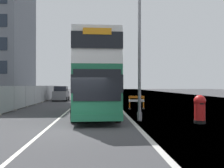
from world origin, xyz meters
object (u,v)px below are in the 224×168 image
car_receding_mid (97,92)px  lamppost_foreground (139,55)px  roadworks_barrier (137,101)px  double_decker_bus (95,77)px  red_pillar_postbox (200,108)px  car_oncoming_near (61,94)px

car_receding_mid → lamppost_foreground: bearing=-84.9°
roadworks_barrier → car_receding_mid: bearing=99.3°
double_decker_bus → car_receding_mid: double_decker_bus is taller
double_decker_bus → car_receding_mid: 26.94m
roadworks_barrier → red_pillar_postbox: bearing=-76.0°
lamppost_foreground → car_receding_mid: lamppost_foreground is taller
red_pillar_postbox → roadworks_barrier: size_ratio=1.08×
lamppost_foreground → car_receding_mid: 29.89m
roadworks_barrier → car_oncoming_near: size_ratio=0.38×
roadworks_barrier → car_oncoming_near: 15.28m
double_decker_bus → lamppost_foreground: size_ratio=1.33×
double_decker_bus → lamppost_foreground: lamppost_foreground is taller
car_oncoming_near → red_pillar_postbox: bearing=-63.5°
double_decker_bus → red_pillar_postbox: size_ratio=7.02×
car_oncoming_near → car_receding_mid: 10.65m
roadworks_barrier → car_receding_mid: size_ratio=0.36×
lamppost_foreground → car_oncoming_near: size_ratio=2.18×
double_decker_bus → car_oncoming_near: bearing=105.5°
roadworks_barrier → car_receding_mid: car_receding_mid is taller
double_decker_bus → roadworks_barrier: (3.69, 4.76, -2.00)m
roadworks_barrier → car_receding_mid: 22.42m
double_decker_bus → roadworks_barrier: double_decker_bus is taller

